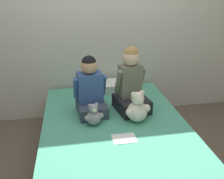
{
  "coord_description": "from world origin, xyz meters",
  "views": [
    {
      "loc": [
        -0.37,
        -1.93,
        1.67
      ],
      "look_at": [
        0.0,
        0.2,
        0.71
      ],
      "focal_mm": 38.0,
      "sensor_mm": 36.0,
      "label": 1
    }
  ],
  "objects_px": {
    "child_on_left": "(90,90)",
    "child_on_right": "(131,85)",
    "bed": "(115,142)",
    "teddy_bear_held_by_right_child": "(137,109)",
    "pillow_at_headboard": "(104,87)",
    "sign_card": "(124,138)",
    "teddy_bear_held_by_left_child": "(94,116)"
  },
  "relations": [
    {
      "from": "teddy_bear_held_by_left_child",
      "to": "pillow_at_headboard",
      "type": "relative_size",
      "value": 0.43
    },
    {
      "from": "child_on_right",
      "to": "sign_card",
      "type": "relative_size",
      "value": 3.25
    },
    {
      "from": "child_on_left",
      "to": "bed",
      "type": "bearing_deg",
      "value": -59.51
    },
    {
      "from": "bed",
      "to": "pillow_at_headboard",
      "type": "distance_m",
      "value": 0.85
    },
    {
      "from": "child_on_left",
      "to": "teddy_bear_held_by_right_child",
      "type": "distance_m",
      "value": 0.52
    },
    {
      "from": "child_on_left",
      "to": "child_on_right",
      "type": "relative_size",
      "value": 0.9
    },
    {
      "from": "bed",
      "to": "teddy_bear_held_by_right_child",
      "type": "height_order",
      "value": "teddy_bear_held_by_right_child"
    },
    {
      "from": "pillow_at_headboard",
      "to": "child_on_left",
      "type": "bearing_deg",
      "value": -112.09
    },
    {
      "from": "teddy_bear_held_by_right_child",
      "to": "pillow_at_headboard",
      "type": "xyz_separation_m",
      "value": [
        -0.22,
        0.77,
        -0.08
      ]
    },
    {
      "from": "child_on_right",
      "to": "teddy_bear_held_by_right_child",
      "type": "relative_size",
      "value": 2.13
    },
    {
      "from": "bed",
      "to": "teddy_bear_held_by_right_child",
      "type": "distance_m",
      "value": 0.42
    },
    {
      "from": "bed",
      "to": "teddy_bear_held_by_left_child",
      "type": "distance_m",
      "value": 0.38
    },
    {
      "from": "teddy_bear_held_by_left_child",
      "to": "pillow_at_headboard",
      "type": "bearing_deg",
      "value": 63.51
    },
    {
      "from": "child_on_left",
      "to": "child_on_right",
      "type": "bearing_deg",
      "value": -6.58
    },
    {
      "from": "teddy_bear_held_by_left_child",
      "to": "sign_card",
      "type": "height_order",
      "value": "teddy_bear_held_by_left_child"
    },
    {
      "from": "pillow_at_headboard",
      "to": "sign_card",
      "type": "distance_m",
      "value": 1.05
    },
    {
      "from": "teddy_bear_held_by_left_child",
      "to": "teddy_bear_held_by_right_child",
      "type": "relative_size",
      "value": 0.7
    },
    {
      "from": "teddy_bear_held_by_right_child",
      "to": "pillow_at_headboard",
      "type": "distance_m",
      "value": 0.81
    },
    {
      "from": "child_on_right",
      "to": "teddy_bear_held_by_right_child",
      "type": "bearing_deg",
      "value": -100.06
    },
    {
      "from": "sign_card",
      "to": "pillow_at_headboard",
      "type": "bearing_deg",
      "value": 91.69
    },
    {
      "from": "child_on_left",
      "to": "teddy_bear_held_by_right_child",
      "type": "relative_size",
      "value": 1.9
    },
    {
      "from": "bed",
      "to": "child_on_left",
      "type": "bearing_deg",
      "value": 126.62
    },
    {
      "from": "sign_card",
      "to": "child_on_left",
      "type": "bearing_deg",
      "value": 114.48
    },
    {
      "from": "teddy_bear_held_by_right_child",
      "to": "sign_card",
      "type": "bearing_deg",
      "value": -140.75
    },
    {
      "from": "child_on_left",
      "to": "teddy_bear_held_by_left_child",
      "type": "xyz_separation_m",
      "value": [
        0.0,
        -0.25,
        -0.16
      ]
    },
    {
      "from": "pillow_at_headboard",
      "to": "sign_card",
      "type": "bearing_deg",
      "value": -88.31
    },
    {
      "from": "bed",
      "to": "teddy_bear_held_by_right_child",
      "type": "xyz_separation_m",
      "value": [
        0.22,
        0.03,
        0.35
      ]
    },
    {
      "from": "bed",
      "to": "pillow_at_headboard",
      "type": "bearing_deg",
      "value": 90.0
    },
    {
      "from": "pillow_at_headboard",
      "to": "teddy_bear_held_by_right_child",
      "type": "bearing_deg",
      "value": -74.06
    },
    {
      "from": "bed",
      "to": "pillow_at_headboard",
      "type": "height_order",
      "value": "pillow_at_headboard"
    },
    {
      "from": "bed",
      "to": "pillow_at_headboard",
      "type": "xyz_separation_m",
      "value": [
        0.0,
        0.8,
        0.27
      ]
    },
    {
      "from": "child_on_left",
      "to": "sign_card",
      "type": "distance_m",
      "value": 0.63
    }
  ]
}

